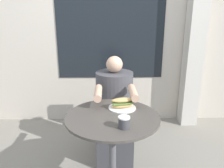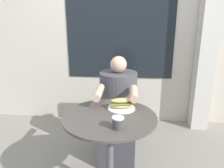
{
  "view_description": "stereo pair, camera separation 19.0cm",
  "coord_description": "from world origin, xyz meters",
  "px_view_note": "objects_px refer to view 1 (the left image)",
  "views": [
    {
      "loc": [
        -0.03,
        -1.6,
        1.51
      ],
      "look_at": [
        0.0,
        0.22,
        0.95
      ],
      "focal_mm": 35.0,
      "sensor_mm": 36.0,
      "label": 1
    },
    {
      "loc": [
        0.16,
        -1.59,
        1.51
      ],
      "look_at": [
        0.0,
        0.22,
        0.95
      ],
      "focal_mm": 35.0,
      "sensor_mm": 36.0,
      "label": 2
    }
  ],
  "objects_px": {
    "cafe_table": "(112,138)",
    "sandwich_on_plate": "(122,104)",
    "diner_chair": "(114,100)",
    "drink_cup": "(124,122)",
    "seated_diner": "(114,115)"
  },
  "relations": [
    {
      "from": "diner_chair",
      "to": "seated_diner",
      "type": "bearing_deg",
      "value": 89.74
    },
    {
      "from": "cafe_table",
      "to": "drink_cup",
      "type": "bearing_deg",
      "value": -68.29
    },
    {
      "from": "diner_chair",
      "to": "sandwich_on_plate",
      "type": "bearing_deg",
      "value": 93.65
    },
    {
      "from": "seated_diner",
      "to": "sandwich_on_plate",
      "type": "height_order",
      "value": "seated_diner"
    },
    {
      "from": "sandwich_on_plate",
      "to": "diner_chair",
      "type": "bearing_deg",
      "value": 94.08
    },
    {
      "from": "diner_chair",
      "to": "seated_diner",
      "type": "height_order",
      "value": "seated_diner"
    },
    {
      "from": "seated_diner",
      "to": "sandwich_on_plate",
      "type": "distance_m",
      "value": 0.54
    },
    {
      "from": "seated_diner",
      "to": "sandwich_on_plate",
      "type": "bearing_deg",
      "value": 96.83
    },
    {
      "from": "diner_chair",
      "to": "sandwich_on_plate",
      "type": "xyz_separation_m",
      "value": [
        0.06,
        -0.79,
        0.27
      ]
    },
    {
      "from": "diner_chair",
      "to": "drink_cup",
      "type": "xyz_separation_m",
      "value": [
        0.05,
        -1.14,
        0.28
      ]
    },
    {
      "from": "drink_cup",
      "to": "seated_diner",
      "type": "bearing_deg",
      "value": 93.41
    },
    {
      "from": "sandwich_on_plate",
      "to": "drink_cup",
      "type": "xyz_separation_m",
      "value": [
        -0.01,
        -0.35,
        0.01
      ]
    },
    {
      "from": "diner_chair",
      "to": "seated_diner",
      "type": "distance_m",
      "value": 0.36
    },
    {
      "from": "cafe_table",
      "to": "sandwich_on_plate",
      "type": "relative_size",
      "value": 3.19
    },
    {
      "from": "cafe_table",
      "to": "seated_diner",
      "type": "distance_m",
      "value": 0.59
    }
  ]
}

